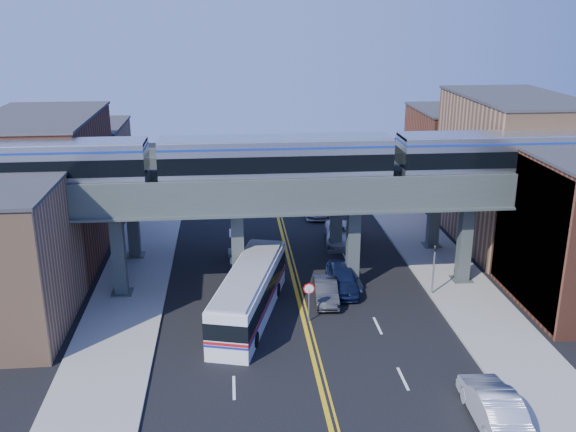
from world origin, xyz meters
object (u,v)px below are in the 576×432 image
object	(u,v)px
stop_sign	(309,296)
car_lane_c	(341,233)
car_parked_curb	(493,405)
transit_bus	(249,294)
car_lane_d	(316,204)
transit_train	(276,160)
car_lane_a	(342,278)
car_lane_b	(326,291)
traffic_signal	(434,264)

from	to	relation	value
stop_sign	car_lane_c	xyz separation A→B (m)	(4.45, 13.88, -0.99)
stop_sign	car_lane_c	bearing A→B (deg)	72.23
car_parked_curb	stop_sign	bearing A→B (deg)	-53.69
transit_bus	car_lane_d	world-z (taller)	transit_bus
car_lane_c	transit_train	bearing A→B (deg)	-117.66
transit_train	stop_sign	distance (m)	9.16
car_lane_a	transit_train	bearing A→B (deg)	177.33
car_lane_c	car_lane_d	bearing A→B (deg)	103.69
car_lane_d	car_parked_curb	world-z (taller)	car_parked_curb
car_lane_a	car_lane_d	distance (m)	17.48
transit_train	car_parked_curb	distance (m)	20.22
car_lane_a	car_lane_d	size ratio (longest dim) A/B	0.86
stop_sign	transit_bus	distance (m)	3.82
transit_train	car_lane_c	bearing A→B (deg)	55.52
car_parked_curb	transit_bus	bearing A→B (deg)	-44.93
stop_sign	car_lane_a	world-z (taller)	stop_sign
transit_train	car_lane_a	size ratio (longest dim) A/B	8.98
car_lane_a	car_parked_curb	world-z (taller)	car_parked_curb
car_lane_b	car_parked_curb	xyz separation A→B (m)	(5.96, -13.80, 0.19)
traffic_signal	car_lane_c	size ratio (longest dim) A/B	0.74
transit_bus	car_lane_c	size ratio (longest dim) A/B	2.16
car_lane_d	stop_sign	bearing A→B (deg)	-96.67
car_lane_c	car_parked_curb	xyz separation A→B (m)	(3.01, -24.88, 0.13)
car_lane_a	car_lane_b	xyz separation A→B (m)	(-1.39, -1.64, -0.18)
car_lane_a	car_lane_c	bearing A→B (deg)	84.92
traffic_signal	car_parked_curb	xyz separation A→B (m)	(-1.44, -14.00, -1.40)
stop_sign	car_lane_a	distance (m)	5.37
traffic_signal	car_lane_d	world-z (taller)	traffic_signal
transit_bus	car_lane_d	bearing A→B (deg)	-3.89
transit_train	car_lane_a	bearing A→B (deg)	-6.98
stop_sign	car_lane_b	distance (m)	3.35
traffic_signal	car_lane_d	distance (m)	19.73
car_parked_curb	traffic_signal	bearing A→B (deg)	-93.71
traffic_signal	transit_bus	size ratio (longest dim) A/B	0.34
car_lane_d	car_parked_curb	xyz separation A→B (m)	(3.98, -32.91, 0.02)
traffic_signal	car_lane_a	size ratio (longest dim) A/B	0.78
traffic_signal	car_lane_c	world-z (taller)	traffic_signal
car_lane_b	car_lane_c	world-z (taller)	car_lane_c
transit_bus	car_lane_c	xyz separation A→B (m)	(8.13, 12.89, -0.78)
stop_sign	car_lane_c	distance (m)	14.61
transit_train	car_lane_a	world-z (taller)	transit_train
transit_train	car_lane_c	xyz separation A→B (m)	(6.10, 8.88, -8.49)
traffic_signal	car_lane_a	world-z (taller)	traffic_signal
stop_sign	car_parked_curb	size ratio (longest dim) A/B	0.48
car_lane_b	car_lane_d	world-z (taller)	car_lane_d
traffic_signal	car_lane_b	size ratio (longest dim) A/B	0.94
stop_sign	car_lane_d	distance (m)	22.21
transit_train	traffic_signal	size ratio (longest dim) A/B	11.47
transit_train	transit_bus	distance (m)	8.93
traffic_signal	car_lane_a	bearing A→B (deg)	166.49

